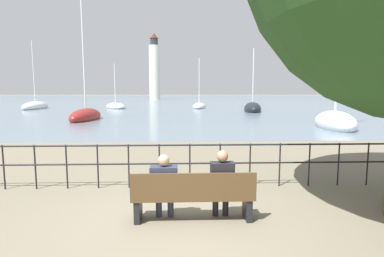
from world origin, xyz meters
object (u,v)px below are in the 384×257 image
at_px(park_bench, 193,197).
at_px(sailboat_4, 116,106).
at_px(sailboat_0, 252,109).
at_px(sailboat_5, 86,116).
at_px(seated_person_left, 164,184).
at_px(seated_person_right, 222,181).
at_px(harbor_lighthouse, 154,69).
at_px(sailboat_3, 36,106).
at_px(sailboat_1, 199,106).
at_px(sailboat_2, 335,122).

distance_m(park_bench, sailboat_4, 42.03).
distance_m(sailboat_0, sailboat_5, 19.91).
height_order(seated_person_left, seated_person_right, seated_person_right).
xyz_separation_m(seated_person_left, sailboat_0, (9.08, 31.07, -0.29)).
bearing_deg(park_bench, seated_person_left, 171.07).
bearing_deg(harbor_lighthouse, park_bench, -84.83).
xyz_separation_m(sailboat_3, sailboat_4, (11.17, 1.55, -0.08)).
xyz_separation_m(sailboat_1, harbor_lighthouse, (-12.58, 68.29, 11.07)).
bearing_deg(sailboat_3, sailboat_2, -44.74).
height_order(sailboat_4, harbor_lighthouse, harbor_lighthouse).
relative_size(park_bench, sailboat_5, 0.17).
xyz_separation_m(sailboat_5, harbor_lighthouse, (-1.74, 89.09, 10.95)).
bearing_deg(harbor_lighthouse, sailboat_4, -90.13).
bearing_deg(sailboat_1, harbor_lighthouse, 108.08).
bearing_deg(sailboat_5, sailboat_1, 65.56).
xyz_separation_m(sailboat_2, sailboat_5, (-17.92, 6.54, -0.03)).
distance_m(sailboat_1, sailboat_2, 28.25).
bearing_deg(sailboat_5, sailboat_2, -16.95).
distance_m(seated_person_right, sailboat_0, 32.10).
height_order(sailboat_2, sailboat_3, sailboat_2).
distance_m(sailboat_1, harbor_lighthouse, 70.31).
xyz_separation_m(seated_person_left, sailboat_3, (-20.73, 39.18, -0.32)).
height_order(sailboat_1, sailboat_2, sailboat_2).
bearing_deg(park_bench, sailboat_0, 74.62).
distance_m(seated_person_left, sailboat_3, 44.32).
distance_m(seated_person_left, sailboat_0, 32.37).
relative_size(park_bench, sailboat_1, 0.26).
height_order(seated_person_left, harbor_lighthouse, harbor_lighthouse).
distance_m(park_bench, sailboat_2, 16.93).
xyz_separation_m(sailboat_2, sailboat_4, (-19.81, 26.96, -0.15)).
xyz_separation_m(park_bench, sailboat_2, (9.75, 13.84, -0.04)).
bearing_deg(seated_person_right, sailboat_3, 119.04).
bearing_deg(sailboat_3, harbor_lighthouse, 75.45).
bearing_deg(sailboat_2, sailboat_4, 134.96).
relative_size(seated_person_left, sailboat_3, 0.12).
height_order(sailboat_0, harbor_lighthouse, harbor_lighthouse).
height_order(park_bench, sailboat_5, sailboat_5).
bearing_deg(sailboat_3, seated_person_left, -67.50).
bearing_deg(sailboat_5, park_bench, -65.06).
relative_size(seated_person_right, sailboat_2, 0.10).
xyz_separation_m(sailboat_2, sailboat_3, (-30.99, 25.42, -0.07)).
xyz_separation_m(sailboat_4, sailboat_5, (1.89, -20.43, 0.12)).
xyz_separation_m(sailboat_0, sailboat_4, (-18.63, 9.66, -0.10)).
xyz_separation_m(sailboat_0, sailboat_2, (1.18, -17.31, 0.04)).
relative_size(sailboat_0, sailboat_2, 0.63).
bearing_deg(sailboat_1, sailboat_5, -109.89).
bearing_deg(harbor_lighthouse, sailboat_1, -79.56).
distance_m(sailboat_1, sailboat_4, 12.74).
relative_size(seated_person_left, sailboat_2, 0.09).
height_order(sailboat_0, sailboat_2, sailboat_2).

